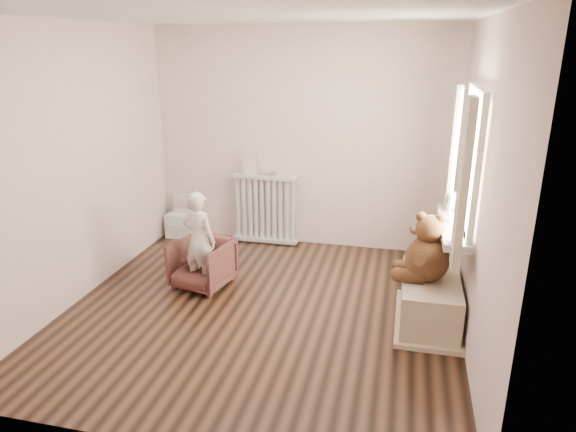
% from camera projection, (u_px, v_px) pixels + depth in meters
% --- Properties ---
extents(floor, '(3.60, 3.60, 0.01)m').
position_uv_depth(floor, '(262.00, 310.00, 4.84)').
color(floor, black).
rests_on(floor, ground).
extents(ceiling, '(3.60, 3.60, 0.01)m').
position_uv_depth(ceiling, '(256.00, 15.00, 4.01)').
color(ceiling, white).
rests_on(ceiling, ground).
extents(back_wall, '(3.60, 0.02, 2.60)m').
position_uv_depth(back_wall, '(302.00, 140.00, 6.09)').
color(back_wall, white).
rests_on(back_wall, ground).
extents(front_wall, '(3.60, 0.02, 2.60)m').
position_uv_depth(front_wall, '(166.00, 257.00, 2.77)').
color(front_wall, white).
rests_on(front_wall, ground).
extents(left_wall, '(0.02, 3.60, 2.60)m').
position_uv_depth(left_wall, '(75.00, 165.00, 4.81)').
color(left_wall, white).
rests_on(left_wall, ground).
extents(right_wall, '(0.02, 3.60, 2.60)m').
position_uv_depth(right_wall, '(479.00, 189.00, 4.04)').
color(right_wall, white).
rests_on(right_wall, ground).
extents(window, '(0.03, 0.90, 1.10)m').
position_uv_depth(window, '(472.00, 162.00, 4.28)').
color(window, white).
rests_on(window, right_wall).
extents(window_sill, '(0.22, 1.10, 0.06)m').
position_uv_depth(window_sill, '(453.00, 226.00, 4.48)').
color(window_sill, silver).
rests_on(window_sill, right_wall).
extents(curtain_left, '(0.06, 0.26, 1.30)m').
position_uv_depth(curtain_left, '(463.00, 186.00, 3.79)').
color(curtain_left, beige).
rests_on(curtain_left, right_wall).
extents(curtain_right, '(0.06, 0.26, 1.30)m').
position_uv_depth(curtain_right, '(452.00, 155.00, 4.84)').
color(curtain_right, beige).
rests_on(curtain_right, right_wall).
extents(radiator, '(0.82, 0.16, 0.86)m').
position_uv_depth(radiator, '(265.00, 213.00, 6.36)').
color(radiator, silver).
rests_on(radiator, floor).
extents(paper_doll, '(0.16, 0.01, 0.27)m').
position_uv_depth(paper_doll, '(250.00, 164.00, 6.20)').
color(paper_doll, beige).
rests_on(paper_doll, radiator).
extents(tin_a, '(0.09, 0.09, 0.05)m').
position_uv_depth(tin_a, '(273.00, 174.00, 6.18)').
color(tin_a, '#A59E8C').
rests_on(tin_a, radiator).
extents(toy_vanity, '(0.36, 0.25, 0.56)m').
position_uv_depth(toy_vanity, '(181.00, 216.00, 6.61)').
color(toy_vanity, silver).
rests_on(toy_vanity, floor).
extents(armchair, '(0.64, 0.65, 0.50)m').
position_uv_depth(armchair, '(202.00, 264.00, 5.24)').
color(armchair, '#512824').
rests_on(armchair, floor).
extents(child, '(0.41, 0.32, 1.01)m').
position_uv_depth(child, '(199.00, 240.00, 5.11)').
color(child, silver).
rests_on(child, armchair).
extents(toy_bench, '(0.49, 0.93, 0.44)m').
position_uv_depth(toy_bench, '(429.00, 302.00, 4.57)').
color(toy_bench, beige).
rests_on(toy_bench, floor).
extents(teddy_bear, '(0.51, 0.41, 0.60)m').
position_uv_depth(teddy_bear, '(428.00, 255.00, 4.39)').
color(teddy_bear, '#3C2311').
rests_on(teddy_bear, toy_bench).
extents(plush_cat, '(0.19, 0.26, 0.19)m').
position_uv_depth(plush_cat, '(451.00, 200.00, 4.79)').
color(plush_cat, slate).
rests_on(plush_cat, window_sill).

